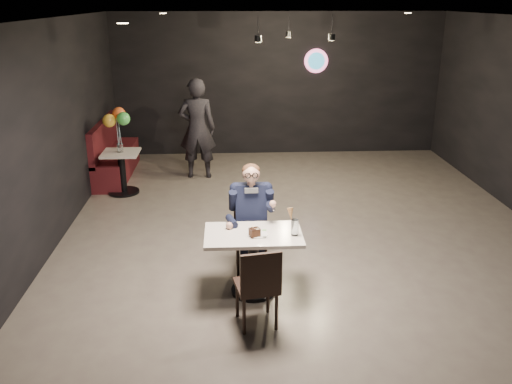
{
  "coord_description": "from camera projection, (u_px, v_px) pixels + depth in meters",
  "views": [
    {
      "loc": [
        -1.1,
        -7.14,
        3.25
      ],
      "look_at": [
        -0.77,
        -0.96,
        1.03
      ],
      "focal_mm": 38.0,
      "sensor_mm": 36.0,
      "label": 1
    }
  ],
  "objects": [
    {
      "name": "main_table",
      "position": [
        253.0,
        263.0,
        6.23
      ],
      "size": [
        1.1,
        0.7,
        0.75
      ],
      "primitive_type": "cube",
      "color": "silver",
      "rests_on": "floor"
    },
    {
      "name": "mint_leaf",
      "position": [
        264.0,
        230.0,
        5.96
      ],
      "size": [
        0.06,
        0.04,
        0.01
      ],
      "primitive_type": "ellipsoid",
      "color": "green",
      "rests_on": "cake_slice"
    },
    {
      "name": "wafer_cone",
      "position": [
        291.0,
        214.0,
        5.98
      ],
      "size": [
        0.08,
        0.08,
        0.14
      ],
      "primitive_type": "cone",
      "rotation": [
        0.0,
        0.0,
        0.26
      ],
      "color": "tan",
      "rests_on": "sundae_glass"
    },
    {
      "name": "chair_near",
      "position": [
        256.0,
        284.0,
        5.6
      ],
      "size": [
        0.5,
        0.53,
        0.92
      ],
      "primitive_type": "cube",
      "rotation": [
        0.0,
        0.0,
        0.18
      ],
      "color": "black",
      "rests_on": "floor"
    },
    {
      "name": "wall_sign",
      "position": [
        316.0,
        61.0,
        11.43
      ],
      "size": [
        0.5,
        0.06,
        0.5
      ],
      "primitive_type": null,
      "color": "pink",
      "rests_on": "floor"
    },
    {
      "name": "side_table",
      "position": [
        122.0,
        172.0,
        9.46
      ],
      "size": [
        0.62,
        0.62,
        0.77
      ],
      "primitive_type": "cube",
      "color": "silver",
      "rests_on": "floor"
    },
    {
      "name": "floor",
      "position": [
        305.0,
        235.0,
        7.87
      ],
      "size": [
        9.0,
        9.0,
        0.0
      ],
      "primitive_type": "plane",
      "color": "slate",
      "rests_on": "ground"
    },
    {
      "name": "sundae_glass",
      "position": [
        295.0,
        227.0,
        6.03
      ],
      "size": [
        0.08,
        0.08,
        0.19
      ],
      "primitive_type": "cylinder",
      "color": "silver",
      "rests_on": "main_table"
    },
    {
      "name": "balloon_vase",
      "position": [
        120.0,
        148.0,
        9.31
      ],
      "size": [
        0.1,
        0.1,
        0.15
      ],
      "primitive_type": "cylinder",
      "color": "silver",
      "rests_on": "side_table"
    },
    {
      "name": "cake_slice",
      "position": [
        255.0,
        232.0,
        6.0
      ],
      "size": [
        0.14,
        0.12,
        0.08
      ],
      "primitive_type": "cube",
      "rotation": [
        0.0,
        0.0,
        0.35
      ],
      "color": "black",
      "rests_on": "dessert_plate"
    },
    {
      "name": "balloon_bunch",
      "position": [
        118.0,
        124.0,
        9.17
      ],
      "size": [
        0.41,
        0.41,
        0.68
      ],
      "primitive_type": "cube",
      "color": "yellow",
      "rests_on": "balloon_vase"
    },
    {
      "name": "seated_man",
      "position": [
        251.0,
        217.0,
        6.63
      ],
      "size": [
        0.6,
        0.8,
        1.44
      ],
      "primitive_type": "cube",
      "color": "black",
      "rests_on": "floor"
    },
    {
      "name": "chair_far",
      "position": [
        251.0,
        236.0,
        6.72
      ],
      "size": [
        0.42,
        0.46,
        0.92
      ],
      "primitive_type": "cube",
      "color": "black",
      "rests_on": "floor"
    },
    {
      "name": "dessert_plate",
      "position": [
        258.0,
        235.0,
        6.06
      ],
      "size": [
        0.21,
        0.21,
        0.01
      ],
      "primitive_type": "cylinder",
      "color": "white",
      "rests_on": "main_table"
    },
    {
      "name": "booth_bench",
      "position": [
        115.0,
        149.0,
        10.33
      ],
      "size": [
        0.54,
        2.16,
        1.08
      ],
      "primitive_type": "cube",
      "color": "#470F1C",
      "rests_on": "floor"
    },
    {
      "name": "pendant_lights",
      "position": [
        293.0,
        22.0,
        8.77
      ],
      "size": [
        1.4,
        1.2,
        0.36
      ],
      "primitive_type": "cube",
      "color": "black",
      "rests_on": "floor"
    },
    {
      "name": "passerby",
      "position": [
        197.0,
        129.0,
        10.14
      ],
      "size": [
        0.69,
        0.46,
        1.89
      ],
      "primitive_type": "imported",
      "rotation": [
        0.0,
        0.0,
        3.13
      ],
      "color": "black",
      "rests_on": "floor"
    }
  ]
}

